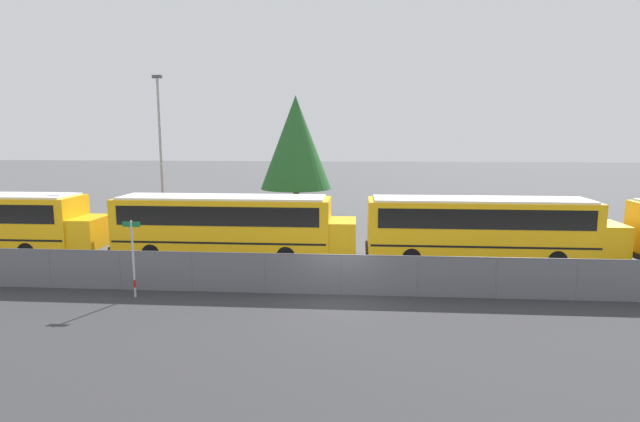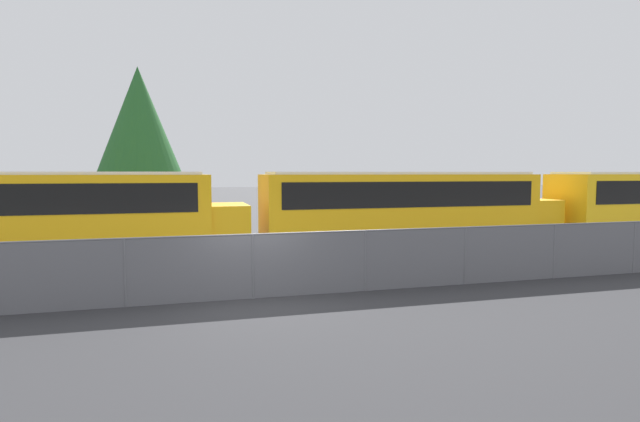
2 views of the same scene
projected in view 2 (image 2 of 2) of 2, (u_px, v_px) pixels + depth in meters
name	position (u px, v px, depth m)	size (l,w,h in m)	color
ground_plane	(253.00, 298.00, 12.62)	(200.00, 200.00, 0.00)	#4C4C4F
road_strip	(313.00, 404.00, 6.85)	(124.47, 12.00, 0.01)	#333335
fence	(253.00, 265.00, 12.55)	(90.54, 0.07, 1.66)	#9EA0A5
school_bus_2	(47.00, 212.00, 16.35)	(12.41, 2.62, 3.21)	#EDA80F
school_bus_3	(407.00, 205.00, 19.86)	(12.41, 2.62, 3.21)	#EDA80F
tree_1	(139.00, 128.00, 28.34)	(5.28, 5.28, 9.17)	#51381E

